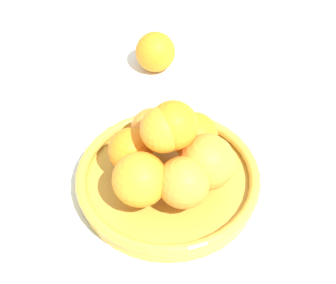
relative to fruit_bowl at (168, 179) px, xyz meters
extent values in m
plane|color=silver|center=(0.00, 0.00, -0.02)|extent=(4.00, 4.00, 0.00)
cylinder|color=gold|center=(0.00, 0.00, -0.01)|extent=(0.27, 0.27, 0.02)
torus|color=gold|center=(0.00, 0.00, 0.01)|extent=(0.28, 0.28, 0.02)
sphere|color=orange|center=(0.03, -0.05, 0.06)|extent=(0.08, 0.08, 0.08)
sphere|color=orange|center=(0.06, 0.00, 0.05)|extent=(0.07, 0.07, 0.07)
sphere|color=orange|center=(0.04, 0.04, 0.06)|extent=(0.08, 0.08, 0.08)
sphere|color=orange|center=(-0.02, 0.05, 0.05)|extent=(0.07, 0.07, 0.07)
sphere|color=orange|center=(-0.06, 0.00, 0.05)|extent=(0.07, 0.07, 0.07)
sphere|color=orange|center=(-0.03, -0.05, 0.05)|extent=(0.07, 0.07, 0.07)
sphere|color=orange|center=(0.00, 0.01, 0.11)|extent=(0.07, 0.07, 0.07)
sphere|color=orange|center=(0.00, -0.01, 0.11)|extent=(0.07, 0.07, 0.07)
sphere|color=orange|center=(-0.28, 0.09, 0.02)|extent=(0.07, 0.07, 0.07)
camera|label=1|loc=(0.50, -0.21, 0.65)|focal=60.00mm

